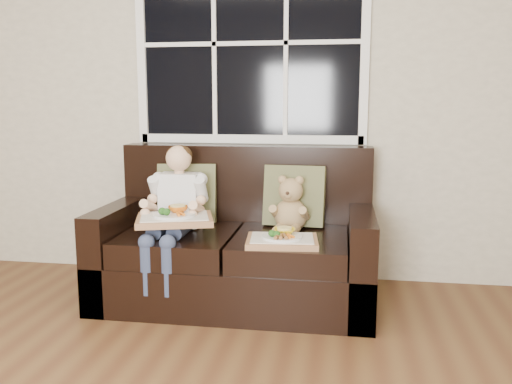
% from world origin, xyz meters
% --- Properties ---
extents(window_back, '(1.62, 0.04, 1.37)m').
position_xyz_m(window_back, '(0.32, 2.48, 1.65)').
color(window_back, black).
rests_on(window_back, room_walls).
extents(loveseat, '(1.70, 0.92, 0.96)m').
position_xyz_m(loveseat, '(0.32, 2.02, 0.31)').
color(loveseat, black).
rests_on(loveseat, ground).
extents(pillow_left, '(0.41, 0.23, 0.40)m').
position_xyz_m(pillow_left, '(-0.06, 2.17, 0.65)').
color(pillow_left, '#5A5F3A').
rests_on(pillow_left, loveseat).
extents(pillow_right, '(0.40, 0.20, 0.41)m').
position_xyz_m(pillow_right, '(0.67, 2.17, 0.65)').
color(pillow_right, '#5A5F3A').
rests_on(pillow_right, loveseat).
extents(child, '(0.36, 0.59, 0.82)m').
position_xyz_m(child, '(-0.06, 1.90, 0.63)').
color(child, white).
rests_on(child, loveseat).
extents(teddy_bear, '(0.23, 0.28, 0.36)m').
position_xyz_m(teddy_bear, '(0.66, 2.03, 0.59)').
color(teddy_bear, tan).
rests_on(teddy_bear, loveseat).
extents(tray_left, '(0.52, 0.45, 0.10)m').
position_xyz_m(tray_left, '(-0.01, 1.72, 0.58)').
color(tray_left, '#B0784F').
rests_on(tray_left, child).
extents(tray_right, '(0.43, 0.35, 0.09)m').
position_xyz_m(tray_right, '(0.64, 1.69, 0.48)').
color(tray_right, '#B0784F').
rests_on(tray_right, loveseat).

